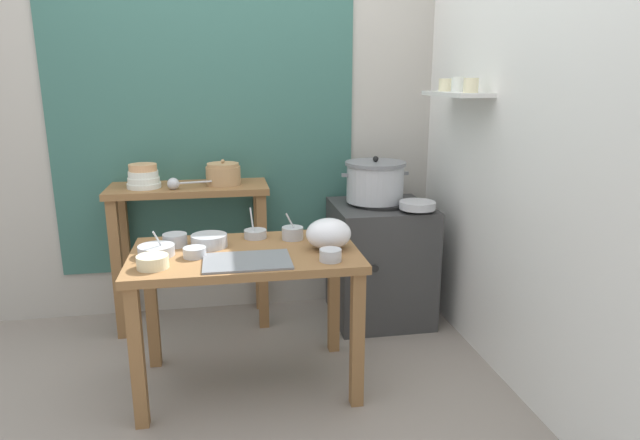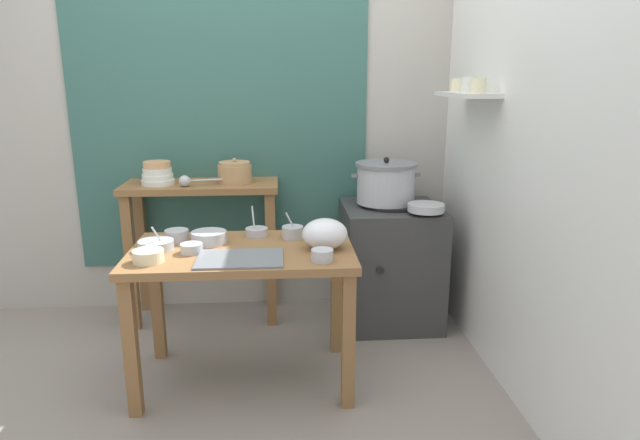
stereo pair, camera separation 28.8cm
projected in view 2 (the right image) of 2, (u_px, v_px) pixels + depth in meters
name	position (u px, v px, depth m)	size (l,w,h in m)	color
ground_plane	(240.00, 380.00, 2.90)	(9.00, 9.00, 0.00)	gray
wall_back	(257.00, 115.00, 3.63)	(4.40, 0.12, 2.60)	#B2ADA3
wall_right	(505.00, 125.00, 2.86)	(0.30, 3.20, 2.60)	white
prep_table	(243.00, 270.00, 2.76)	(1.10, 0.66, 0.72)	olive
back_shelf_table	(203.00, 217.00, 3.51)	(0.96, 0.40, 0.90)	olive
stove_block	(390.00, 264.00, 3.54)	(0.60, 0.61, 0.78)	#383838
steamer_pot	(386.00, 183.00, 3.42)	(0.43, 0.38, 0.29)	#B7BABF
clay_pot	(235.00, 172.00, 3.45)	(0.21, 0.21, 0.16)	tan
bowl_stack_enamel	(157.00, 174.00, 3.39)	(0.20, 0.20, 0.14)	silver
ladle	(186.00, 181.00, 3.33)	(0.26, 0.08, 0.07)	#B7BABF
serving_tray	(240.00, 259.00, 2.57)	(0.40, 0.28, 0.01)	slate
plastic_bag	(325.00, 234.00, 2.71)	(0.22, 0.20, 0.15)	white
wide_pan	(426.00, 208.00, 3.23)	(0.22, 0.22, 0.04)	#B7BABF
prep_bowl_0	(209.00, 237.00, 2.81)	(0.18, 0.18, 0.06)	#B7BABF
prep_bowl_1	(156.00, 245.00, 2.70)	(0.17, 0.17, 0.13)	#B7BABF
prep_bowl_2	(191.00, 248.00, 2.66)	(0.11, 0.11, 0.05)	#B7BABF
prep_bowl_3	(293.00, 232.00, 2.90)	(0.11, 0.11, 0.15)	#B7BABF
prep_bowl_4	(177.00, 235.00, 2.84)	(0.12, 0.12, 0.06)	#B7BABF
prep_bowl_5	(148.00, 256.00, 2.52)	(0.14, 0.14, 0.06)	beige
prep_bowl_6	(257.00, 231.00, 2.94)	(0.12, 0.12, 0.16)	#B7BABF
prep_bowl_7	(322.00, 255.00, 2.54)	(0.10, 0.10, 0.06)	#B7BABF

